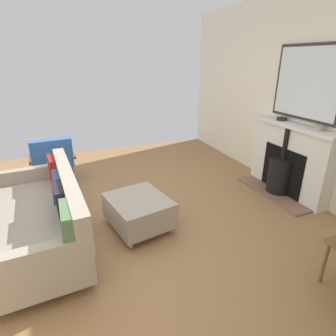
% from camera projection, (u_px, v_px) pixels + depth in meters
% --- Properties ---
extents(ground_plane, '(5.68, 6.38, 0.01)m').
position_uv_depth(ground_plane, '(115.00, 227.00, 3.42)').
color(ground_plane, olive).
extents(wall_left, '(0.12, 6.38, 2.85)m').
position_uv_depth(wall_left, '(309.00, 98.00, 3.86)').
color(wall_left, silver).
rests_on(wall_left, ground).
extents(fireplace, '(0.53, 1.47, 1.07)m').
position_uv_depth(fireplace, '(287.00, 163.00, 4.13)').
color(fireplace, brown).
rests_on(fireplace, ground).
extents(mirror_over_mantel, '(0.04, 1.13, 1.00)m').
position_uv_depth(mirror_over_mantel, '(307.00, 83.00, 3.74)').
color(mirror_over_mantel, '#2D2823').
extents(mantel_bowl_near, '(0.15, 0.15, 0.04)m').
position_uv_depth(mantel_bowl_near, '(282.00, 119.00, 4.14)').
color(mantel_bowl_near, black).
rests_on(mantel_bowl_near, fireplace).
extents(mantel_bowl_far, '(0.13, 0.13, 0.05)m').
position_uv_depth(mantel_bowl_far, '(318.00, 128.00, 3.57)').
color(mantel_bowl_far, '#9E9384').
rests_on(mantel_bowl_far, fireplace).
extents(sofa, '(1.01, 2.02, 0.79)m').
position_uv_depth(sofa, '(44.00, 216.00, 3.00)').
color(sofa, '#B2B2B7').
rests_on(sofa, ground).
extents(ottoman, '(0.78, 0.86, 0.40)m').
position_uv_depth(ottoman, '(139.00, 210.00, 3.31)').
color(ottoman, '#B2B2B7').
rests_on(ottoman, ground).
extents(armchair_accent, '(0.72, 0.64, 0.82)m').
position_uv_depth(armchair_accent, '(53.00, 158.00, 4.38)').
color(armchair_accent, brown).
rests_on(armchair_accent, ground).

